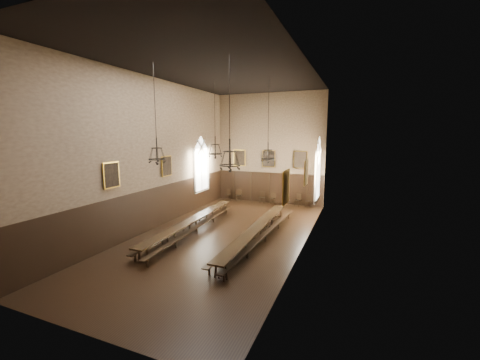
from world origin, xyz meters
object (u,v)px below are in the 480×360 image
Objects in this scene: table_left at (193,225)px; bench_left_outer at (183,227)px; bench_left_inner at (197,229)px; bench_right_outer at (265,236)px; chair_6 at (298,202)px; chair_7 at (308,203)px; chandelier_back_right at (268,153)px; chandelier_front_right at (230,159)px; chair_4 at (273,200)px; bench_right_inner at (248,234)px; chair_1 at (239,197)px; chair_0 at (228,197)px; chandelier_back_left at (215,149)px; chandelier_front_left at (157,153)px; table_right at (257,233)px; chair_3 at (262,199)px.

table_left reaches higher than bench_left_outer.
bench_right_outer reaches higher than bench_left_inner.
chair_7 is (0.82, 0.03, -0.01)m from chair_6.
chandelier_back_right is 5.22m from chandelier_front_right.
chair_4 reaches higher than bench_left_inner.
bench_left_inner is (0.41, -0.24, -0.10)m from table_left.
bench_right_inner is 9.70× the size of chair_1.
bench_right_inner is 5.16m from chandelier_front_right.
chair_0 is at bearing 125.44° from bench_right_outer.
table_left is 5.07m from chandelier_back_left.
chandelier_front_left is at bearing -82.40° from bench_left_outer.
bench_left_inner is at bearing -176.67° from bench_right_outer.
chandelier_back_left is at bearing -106.54° from chair_6.
chair_4 is at bearing 76.75° from chandelier_front_left.
chair_0 is at bearing 168.76° from chair_4.
chandelier_back_right is at bearing 33.08° from table_left.
chandelier_back_left reaches higher than table_right.
chandelier_back_right is (3.79, 2.47, 4.18)m from table_left.
bench_right_outer is 2.15× the size of chandelier_front_right.
chair_1 reaches higher than chair_3.
chair_7 is 13.37m from chandelier_front_left.
chandelier_front_left reaches higher than chair_4.
bench_right_outer is at bearing -77.31° from chair_1.
chair_0 is (-2.05, 8.79, -0.01)m from bench_left_inner.
bench_right_inner is (3.49, 0.01, -0.11)m from table_left.
chair_1 is 1.01× the size of chair_7.
chair_1 is at bearing 118.15° from table_right.
chair_3 is at bearing 100.62° from chandelier_front_right.
bench_right_outer is at bearing 3.33° from bench_left_inner.
chair_6 is (3.01, -0.03, 0.02)m from chair_3.
chair_1 is (-4.53, 8.46, -0.09)m from table_right.
chair_6 reaches higher than chair_4.
chair_4 is at bearing 100.14° from table_right.
chair_6 is at bearing 86.29° from table_right.
chandelier_back_left and chandelier_back_right have the same top height.
chair_6 is (5.08, 0.04, 0.01)m from chair_1.
table_left is at bearing -117.00° from chair_4.
chair_1 is 5.90m from chair_7.
chandelier_front_right is (3.44, -5.37, -0.08)m from chandelier_back_left.
chandelier_front_right is (3.84, 0.04, -0.17)m from chandelier_front_left.
chair_1 is at bearing 170.63° from chair_4.
chandelier_back_right is (4.34, -5.98, 4.26)m from chair_1.
chandelier_front_left reaches higher than bench_right_outer.
bench_right_outer is 4.98m from chandelier_back_right.
bench_right_inner is at bearing -100.01° from chair_7.
chandelier_back_left is at bearing -64.16° from chair_0.
chair_3 is 1.02× the size of chair_4.
chandelier_back_left reaches higher than chair_4.
table_right is at bearing -79.80° from chair_1.
bench_left_outer is 2.02× the size of chandelier_back_left.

